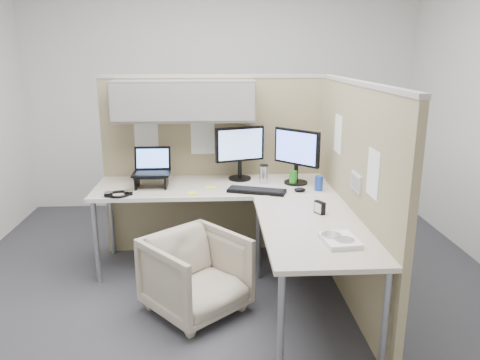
{
  "coord_description": "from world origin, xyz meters",
  "views": [
    {
      "loc": [
        -0.1,
        -3.28,
        1.82
      ],
      "look_at": [
        0.1,
        0.25,
        0.85
      ],
      "focal_mm": 35.0,
      "sensor_mm": 36.0,
      "label": 1
    }
  ],
  "objects": [
    {
      "name": "monitor_left",
      "position": [
        0.12,
        0.71,
        1.0
      ],
      "size": [
        0.43,
        0.2,
        0.47
      ],
      "rotation": [
        0.0,
        0.0,
        0.32
      ],
      "color": "black",
      "rests_on": "desk"
    },
    {
      "name": "travel_mug",
      "position": [
        0.32,
        0.58,
        0.81
      ],
      "size": [
        0.08,
        0.08,
        0.16
      ],
      "color": "silver",
      "rests_on": "desk"
    },
    {
      "name": "desk_clock",
      "position": [
        0.63,
        -0.23,
        0.77
      ],
      "size": [
        0.07,
        0.09,
        0.09
      ],
      "rotation": [
        0.0,
        0.0,
        -1.09
      ],
      "color": "black",
      "rests_on": "desk"
    },
    {
      "name": "partition_back",
      "position": [
        -0.22,
        0.83,
        1.1
      ],
      "size": [
        2.0,
        0.36,
        1.63
      ],
      "color": "tan",
      "rests_on": "ground"
    },
    {
      "name": "laptop_station",
      "position": [
        -0.62,
        0.54,
        0.85
      ],
      "size": [
        0.3,
        0.26,
        0.32
      ],
      "color": "black",
      "rests_on": "desk"
    },
    {
      "name": "ground",
      "position": [
        0.0,
        0.0,
        0.0
      ],
      "size": [
        4.5,
        4.5,
        0.0
      ],
      "primitive_type": "plane",
      "color": "#353439",
      "rests_on": "ground"
    },
    {
      "name": "partition_right",
      "position": [
        0.9,
        -0.07,
        0.82
      ],
      "size": [
        0.07,
        2.03,
        1.63
      ],
      "color": "tan",
      "rests_on": "ground"
    },
    {
      "name": "sticky_note_d",
      "position": [
        -0.13,
        0.45,
        0.73
      ],
      "size": [
        0.08,
        0.08,
        0.01
      ],
      "primitive_type": "cube",
      "rotation": [
        0.0,
        0.0,
        -0.13
      ],
      "color": "#E5F03F",
      "rests_on": "desk"
    },
    {
      "name": "sticky_note_a",
      "position": [
        -0.27,
        0.3,
        0.73
      ],
      "size": [
        0.09,
        0.09,
        0.01
      ],
      "primitive_type": "cube",
      "rotation": [
        0.0,
        0.0,
        0.14
      ],
      "color": "#E5F03F",
      "rests_on": "desk"
    },
    {
      "name": "soda_can_green",
      "position": [
        0.75,
        0.33,
        0.79
      ],
      "size": [
        0.07,
        0.07,
        0.12
      ],
      "primitive_type": "cylinder",
      "color": "#1E3FA5",
      "rests_on": "desk"
    },
    {
      "name": "mouse",
      "position": [
        0.59,
        0.3,
        0.75
      ],
      "size": [
        0.1,
        0.07,
        0.03
      ],
      "primitive_type": "ellipsoid",
      "rotation": [
        0.0,
        0.0,
        -0.06
      ],
      "color": "black",
      "rests_on": "desk"
    },
    {
      "name": "headphones",
      "position": [
        -0.85,
        0.27,
        0.74
      ],
      "size": [
        0.22,
        0.22,
        0.03
      ],
      "rotation": [
        0.0,
        0.0,
        0.27
      ],
      "color": "black",
      "rests_on": "desk"
    },
    {
      "name": "keyboard",
      "position": [
        0.24,
        0.31,
        0.74
      ],
      "size": [
        0.49,
        0.29,
        0.02
      ],
      "primitive_type": "cube",
      "rotation": [
        0.0,
        0.0,
        -0.32
      ],
      "color": "black",
      "rests_on": "desk"
    },
    {
      "name": "desk",
      "position": [
        0.12,
        0.13,
        0.69
      ],
      "size": [
        2.0,
        1.98,
        0.73
      ],
      "color": "beige",
      "rests_on": "ground"
    },
    {
      "name": "monitor_right",
      "position": [
        0.6,
        0.55,
        1.0
      ],
      "size": [
        0.33,
        0.34,
        0.47
      ],
      "rotation": [
        0.0,
        0.0,
        -0.79
      ],
      "color": "black",
      "rests_on": "desk"
    },
    {
      "name": "soda_can_silver",
      "position": [
        0.57,
        0.51,
        0.79
      ],
      "size": [
        0.07,
        0.07,
        0.12
      ],
      "primitive_type": "cylinder",
      "color": "#268C1E",
      "rests_on": "desk"
    },
    {
      "name": "paper_stack",
      "position": [
        0.63,
        -0.75,
        0.75
      ],
      "size": [
        0.22,
        0.27,
        0.03
      ],
      "rotation": [
        0.0,
        0.0,
        0.1
      ],
      "color": "white",
      "rests_on": "desk"
    },
    {
      "name": "office_chair",
      "position": [
        -0.24,
        -0.23,
        0.31
      ],
      "size": [
        0.84,
        0.83,
        0.63
      ],
      "primitive_type": "imported",
      "rotation": [
        0.0,
        0.0,
        0.71
      ],
      "color": "#BBAB95",
      "rests_on": "ground"
    }
  ]
}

